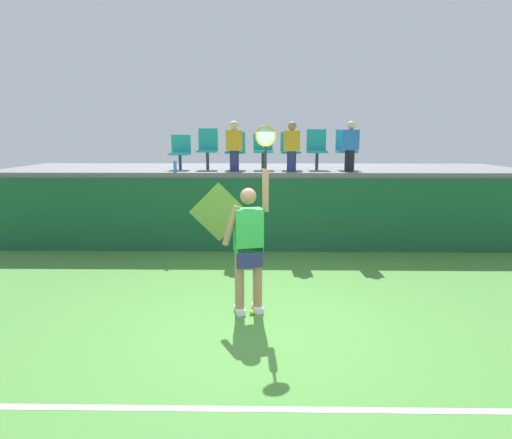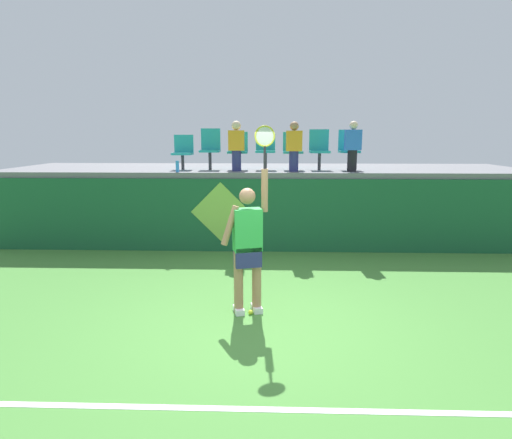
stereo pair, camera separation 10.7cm
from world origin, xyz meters
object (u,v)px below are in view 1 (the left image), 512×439
(stadium_chair_1, at_px, (208,147))
(stadium_chair_2, at_px, (235,149))
(tennis_ball, at_px, (252,312))
(spectator_0, at_px, (292,146))
(tennis_player, at_px, (249,244))
(stadium_chair_0, at_px, (180,151))
(stadium_chair_6, at_px, (346,148))
(stadium_chair_4, at_px, (290,149))
(water_bottle, at_px, (175,167))
(stadium_chair_5, at_px, (317,148))
(spectator_1, at_px, (234,145))
(stadium_chair_3, at_px, (263,149))
(spectator_2, at_px, (350,146))

(stadium_chair_1, bearing_deg, stadium_chair_2, -0.46)
(tennis_ball, xyz_separation_m, spectator_0, (0.77, 3.71, 2.20))
(tennis_player, xyz_separation_m, stadium_chair_0, (-1.68, 4.07, 1.12))
(tennis_player, xyz_separation_m, stadium_chair_6, (2.06, 4.08, 1.18))
(stadium_chair_0, xyz_separation_m, stadium_chair_4, (2.49, 0.00, 0.04))
(water_bottle, xyz_separation_m, stadium_chair_1, (0.61, 0.72, 0.39))
(water_bottle, distance_m, stadium_chair_0, 0.77)
(tennis_player, height_order, stadium_chair_5, stadium_chair_5)
(stadium_chair_4, distance_m, spectator_0, 0.47)
(spectator_0, bearing_deg, stadium_chair_2, 159.62)
(stadium_chair_6, bearing_deg, tennis_ball, -115.87)
(stadium_chair_2, relative_size, spectator_1, 0.79)
(stadium_chair_2, distance_m, stadium_chair_3, 0.63)
(spectator_1, bearing_deg, stadium_chair_0, 162.19)
(spectator_1, bearing_deg, stadium_chair_3, 32.36)
(stadium_chair_0, xyz_separation_m, stadium_chair_3, (1.87, -0.00, 0.03))
(tennis_player, bearing_deg, stadium_chair_0, 112.44)
(stadium_chair_1, bearing_deg, stadium_chair_4, -0.16)
(tennis_player, bearing_deg, stadium_chair_2, 96.06)
(stadium_chair_3, height_order, stadium_chair_4, stadium_chair_4)
(tennis_ball, distance_m, stadium_chair_3, 4.67)
(water_bottle, bearing_deg, tennis_player, -63.61)
(water_bottle, relative_size, spectator_1, 0.22)
(spectator_1, xyz_separation_m, spectator_2, (2.50, -0.06, -0.01))
(stadium_chair_4, bearing_deg, stadium_chair_3, -179.37)
(stadium_chair_2, distance_m, stadium_chair_6, 2.50)
(stadium_chair_6, height_order, spectator_1, spectator_1)
(stadium_chair_4, bearing_deg, stadium_chair_5, 0.47)
(water_bottle, xyz_separation_m, stadium_chair_5, (3.07, 0.72, 0.38))
(stadium_chair_3, relative_size, spectator_0, 0.76)
(stadium_chair_1, xyz_separation_m, spectator_2, (3.12, -0.47, 0.04))
(stadium_chair_3, bearing_deg, water_bottle, -159.28)
(stadium_chair_4, height_order, stadium_chair_6, stadium_chair_6)
(spectator_2, bearing_deg, tennis_player, -119.71)
(stadium_chair_0, bearing_deg, spectator_1, -17.81)
(tennis_player, relative_size, water_bottle, 10.71)
(tennis_player, height_order, stadium_chair_1, stadium_chair_1)
(stadium_chair_6, bearing_deg, tennis_player, -116.83)
(stadium_chair_1, xyz_separation_m, spectator_0, (1.87, -0.47, 0.04))
(stadium_chair_2, relative_size, spectator_2, 0.79)
(stadium_chair_1, relative_size, stadium_chair_5, 1.02)
(stadium_chair_3, relative_size, stadium_chair_5, 0.89)
(tennis_player, distance_m, spectator_1, 3.90)
(stadium_chair_1, height_order, spectator_1, spectator_1)
(spectator_0, bearing_deg, spectator_2, 0.03)
(stadium_chair_5, bearing_deg, stadium_chair_3, -179.45)
(stadium_chair_2, bearing_deg, spectator_1, -90.00)
(water_bottle, bearing_deg, stadium_chair_4, 16.01)
(stadium_chair_0, bearing_deg, water_bottle, -88.97)
(stadium_chair_1, xyz_separation_m, stadium_chair_6, (3.12, -0.00, -0.01))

